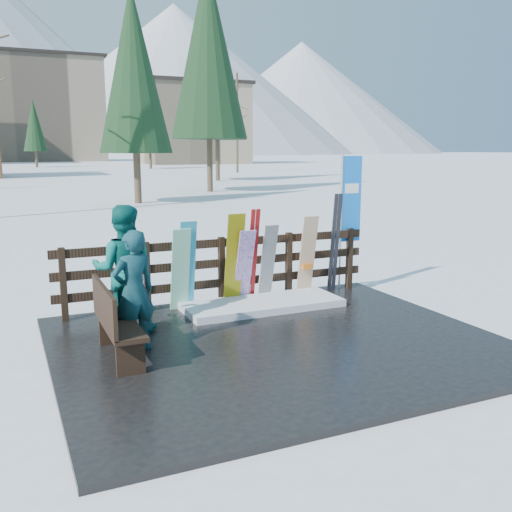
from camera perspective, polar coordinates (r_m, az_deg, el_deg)
name	(u,v)px	position (r m, az deg, el deg)	size (l,w,h in m)	color
ground	(278,346)	(8.05, 2.23, -8.99)	(700.00, 700.00, 0.00)	white
deck	(278,343)	(8.04, 2.23, -8.72)	(6.00, 5.00, 0.08)	black
fence	(222,265)	(9.80, -3.46, -0.94)	(5.60, 0.10, 1.15)	black
snow_patch	(263,304)	(9.59, 0.68, -4.86)	(2.66, 1.00, 0.12)	white
bench	(114,320)	(7.41, -14.05, -6.23)	(0.41, 1.50, 0.97)	black
snowboard_0	(187,266)	(9.36, -6.91, -0.99)	(0.27, 0.03, 1.52)	#2B9DC1
snowboard_1	(180,270)	(9.34, -7.57, -1.39)	(0.30, 0.03, 1.41)	white
snowboard_2	(234,259)	(9.63, -2.20, -0.34)	(0.30, 0.03, 1.60)	#FFE400
snowboard_3	(244,267)	(9.72, -1.20, -1.07)	(0.29, 0.03, 1.35)	white
snowboard_4	(268,263)	(9.89, 1.18, -0.68)	(0.25, 0.03, 1.39)	black
snowboard_5	(307,256)	(10.24, 5.15, -0.03)	(0.29, 0.03, 1.49)	silver
ski_pair_a	(253,255)	(9.83, -0.34, 0.05)	(0.16, 0.31, 1.63)	#B11518
ski_pair_b	(335,243)	(10.58, 7.88, 1.27)	(0.17, 0.21, 1.84)	black
rental_flag	(349,204)	(10.88, 9.27, 5.14)	(0.45, 0.04, 2.60)	silver
person_front	(134,292)	(7.56, -12.11, -3.49)	(0.59, 0.39, 1.62)	#135149
person_back	(124,269)	(8.40, -13.10, -1.29)	(0.90, 0.70, 1.86)	#0A5852
resort_buildings	(18,111)	(122.48, -22.71, 13.19)	(73.00, 87.60, 22.60)	tan
trees	(81,109)	(55.09, -17.09, 13.84)	(42.16, 68.84, 13.90)	#382B1E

